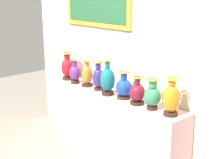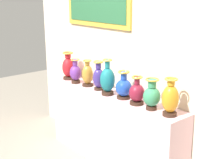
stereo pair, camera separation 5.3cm
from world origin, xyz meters
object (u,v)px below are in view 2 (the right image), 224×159
Objects in this scene: vase_burgundy at (137,93)px; vase_jade at (152,96)px; vase_crimson at (68,67)px; vase_sapphire at (124,87)px; vase_amber at (170,99)px; vase_indigo at (98,77)px; vase_teal at (107,80)px; vase_violet at (75,73)px; vase_ochre at (87,75)px.

vase_jade is at bearing 0.19° from vase_burgundy.
vase_jade is (1.55, -0.02, -0.02)m from vase_crimson.
vase_sapphire is at bearing 176.37° from vase_jade.
vase_amber reaches higher than vase_burgundy.
vase_indigo is 1.16× the size of vase_burgundy.
vase_teal is 1.36× the size of vase_burgundy.
vase_violet is at bearing -176.52° from vase_sapphire.
vase_sapphire is at bearing 3.48° from vase_violet.
vase_crimson is 1.34m from vase_burgundy.
vase_amber reaches higher than vase_violet.
vase_crimson reaches higher than vase_burgundy.
vase_teal is 1.12× the size of vase_amber.
vase_ochre is at bearing 178.89° from vase_burgundy.
vase_ochre reaches higher than vase_jade.
vase_amber is (0.23, 0.01, 0.02)m from vase_jade.
vase_indigo is 0.86× the size of vase_teal.
vase_burgundy is (0.24, -0.03, -0.00)m from vase_sapphire.
vase_amber is at bearing -0.37° from vase_indigo.
vase_sapphire is 0.98× the size of vase_jade.
vase_jade is (1.32, 0.02, 0.01)m from vase_violet.
vase_teal reaches higher than vase_burgundy.
vase_jade is at bearing -1.13° from vase_indigo.
vase_teal is 1.32× the size of vase_sapphire.
vase_ochre is at bearing 11.30° from vase_violet.
vase_amber is (1.12, -0.01, 0.01)m from vase_indigo.
vase_violet is 0.88× the size of vase_indigo.
vase_ochre is at bearing 179.73° from vase_amber.
vase_crimson is 0.44m from vase_ochre.
vase_amber is (0.90, 0.04, -0.01)m from vase_teal.
vase_teal is 1.29× the size of vase_jade.
vase_teal is (0.22, -0.04, 0.02)m from vase_indigo.
vase_amber is at bearing 2.58° from vase_jade.
vase_jade is (0.67, 0.03, -0.03)m from vase_teal.
vase_amber is at bearing -1.53° from vase_sapphire.
vase_indigo is 0.44m from vase_sapphire.
vase_indigo is at bearing 169.02° from vase_teal.
vase_teal is 0.23m from vase_sapphire.
vase_teal reaches higher than vase_amber.
vase_sapphire is at bearing 0.64° from vase_crimson.
vase_crimson reaches higher than vase_jade.
vase_sapphire is at bearing 13.70° from vase_teal.
vase_jade is at bearing -3.63° from vase_sapphire.
vase_violet is 0.21m from vase_ochre.
vase_teal is 0.90m from vase_amber.
vase_burgundy is 0.95× the size of vase_jade.
vase_amber is at bearing 2.26° from vase_teal.
vase_jade is at bearing -177.42° from vase_amber.
vase_amber is at bearing 1.29° from vase_violet.
vase_violet is 1.32m from vase_jade.
vase_burgundy is (0.68, -0.02, -0.03)m from vase_indigo.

